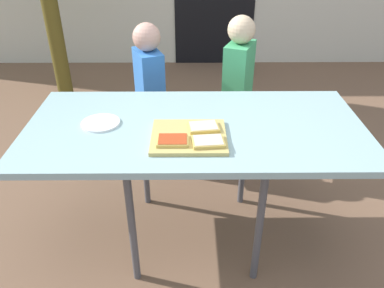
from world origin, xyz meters
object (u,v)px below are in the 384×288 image
(dining_table, at_px, (195,133))
(pizza_slice_near_left, at_px, (173,140))
(pizza_slice_near_right, at_px, (208,141))
(cutting_board, at_px, (189,137))
(plate_white_left, at_px, (101,123))
(pizza_slice_far_right, at_px, (203,127))
(child_right, at_px, (238,88))
(child_left, at_px, (150,90))

(dining_table, xyz_separation_m, pizza_slice_near_left, (-0.10, -0.19, 0.07))
(dining_table, bearing_deg, pizza_slice_near_right, -75.03)
(cutting_board, relative_size, plate_white_left, 1.81)
(cutting_board, relative_size, pizza_slice_near_right, 2.31)
(pizza_slice_near_left, bearing_deg, pizza_slice_far_right, 40.89)
(pizza_slice_near_right, bearing_deg, dining_table, 104.97)
(dining_table, distance_m, pizza_slice_near_right, 0.21)
(pizza_slice_near_left, relative_size, pizza_slice_near_right, 0.94)
(dining_table, height_order, pizza_slice_near_right, pizza_slice_near_right)
(pizza_slice_near_left, xyz_separation_m, child_right, (0.38, 0.87, -0.13))
(child_left, bearing_deg, pizza_slice_near_left, -78.42)
(pizza_slice_near_left, distance_m, child_left, 0.93)
(plate_white_left, xyz_separation_m, child_left, (0.16, 0.70, -0.13))
(child_left, bearing_deg, plate_white_left, -103.25)
(pizza_slice_far_right, height_order, pizza_slice_near_right, same)
(cutting_board, height_order, pizza_slice_near_right, pizza_slice_near_right)
(pizza_slice_near_left, height_order, child_left, child_left)
(pizza_slice_far_right, xyz_separation_m, child_right, (0.24, 0.75, -0.13))
(dining_table, distance_m, cutting_board, 0.14)
(plate_white_left, bearing_deg, pizza_slice_near_left, -29.69)
(plate_white_left, xyz_separation_m, child_right, (0.73, 0.67, -0.11))
(dining_table, bearing_deg, child_left, 111.66)
(pizza_slice_near_right, bearing_deg, child_left, 110.26)
(child_left, bearing_deg, dining_table, -68.34)
(pizza_slice_near_right, distance_m, plate_white_left, 0.54)
(plate_white_left, bearing_deg, cutting_board, -18.45)
(plate_white_left, height_order, child_left, child_left)
(plate_white_left, bearing_deg, pizza_slice_near_right, -22.67)
(pizza_slice_far_right, bearing_deg, pizza_slice_near_left, -139.11)
(child_right, bearing_deg, cutting_board, -111.08)
(pizza_slice_far_right, relative_size, child_right, 0.14)
(pizza_slice_far_right, height_order, child_right, child_right)
(dining_table, xyz_separation_m, pizza_slice_far_right, (0.04, -0.07, 0.07))
(pizza_slice_near_right, bearing_deg, pizza_slice_near_left, 176.23)
(cutting_board, xyz_separation_m, plate_white_left, (-0.42, 0.14, -0.00))
(pizza_slice_near_right, bearing_deg, plate_white_left, 157.33)
(pizza_slice_far_right, distance_m, pizza_slice_near_left, 0.18)
(child_left, xyz_separation_m, child_right, (0.56, -0.03, 0.03))
(pizza_slice_near_left, distance_m, child_right, 0.96)
(dining_table, relative_size, child_left, 1.58)
(cutting_board, xyz_separation_m, child_left, (-0.25, 0.84, -0.14))
(dining_table, relative_size, pizza_slice_near_left, 11.85)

